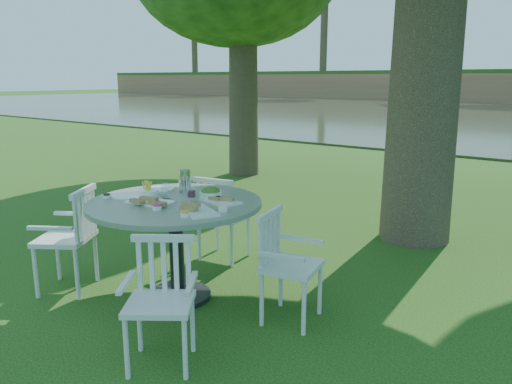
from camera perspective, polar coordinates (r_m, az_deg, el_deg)
ground at (r=4.58m, az=-1.55°, el=-10.87°), size 140.00×140.00×0.00m
table at (r=4.20m, az=-9.19°, el=-3.14°), size 1.44×1.44×0.86m
chair_ne at (r=3.87m, az=2.96°, el=-7.43°), size 0.49×0.51×0.85m
chair_nw at (r=5.07m, az=-4.23°, el=-2.34°), size 0.51×0.49×0.88m
chair_sw at (r=4.64m, az=-20.07°, el=-4.25°), size 0.62×0.63×0.92m
chair_se at (r=3.39m, az=-10.72°, el=-10.94°), size 0.57×0.57×0.83m
tableware at (r=4.21m, az=-8.92°, el=-0.23°), size 1.20×0.67×0.22m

